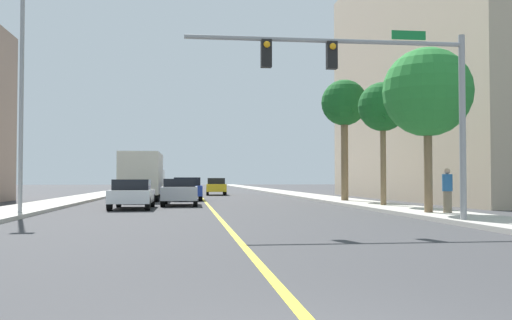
{
  "coord_description": "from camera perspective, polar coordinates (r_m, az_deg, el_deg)",
  "views": [
    {
      "loc": [
        -1.23,
        -4.33,
        1.43
      ],
      "look_at": [
        1.66,
        19.22,
        2.2
      ],
      "focal_mm": 40.37,
      "sensor_mm": 36.0,
      "label": 1
    }
  ],
  "objects": [
    {
      "name": "traffic_signal_mast",
      "position": [
        18.31,
        12.09,
        7.74
      ],
      "size": [
        8.79,
        0.36,
        5.9
      ],
      "color": "gray",
      "rests_on": "sidewalk_right"
    },
    {
      "name": "street_lamp",
      "position": [
        24.02,
        -22.21,
        6.49
      ],
      "size": [
        0.56,
        0.28,
        8.57
      ],
      "color": "gray",
      "rests_on": "sidewalk_left"
    },
    {
      "name": "sidewalk_left",
      "position": [
        46.89,
        -15.79,
        -3.45
      ],
      "size": [
        2.72,
        168.0,
        0.15
      ],
      "primitive_type": "cube",
      "color": "#B2ADA3",
      "rests_on": "ground"
    },
    {
      "name": "palm_near",
      "position": [
        23.14,
        16.63,
        6.39
      ],
      "size": [
        3.42,
        3.42,
        6.32
      ],
      "color": "brown",
      "rests_on": "sidewalk_right"
    },
    {
      "name": "car_white",
      "position": [
        27.93,
        -12.15,
        -3.28
      ],
      "size": [
        1.91,
        4.55,
        1.4
      ],
      "rotation": [
        0.0,
        0.0,
        -0.0
      ],
      "color": "white",
      "rests_on": "ground"
    },
    {
      "name": "lane_marking_center",
      "position": [
        46.37,
        -5.5,
        -3.62
      ],
      "size": [
        0.16,
        144.0,
        0.01
      ],
      "primitive_type": "cube",
      "color": "yellow",
      "rests_on": "ground"
    },
    {
      "name": "ground",
      "position": [
        46.37,
        -5.5,
        -3.63
      ],
      "size": [
        192.0,
        192.0,
        0.0
      ],
      "primitive_type": "plane",
      "color": "#38383A"
    },
    {
      "name": "palm_mid",
      "position": [
        28.95,
        12.45,
        5.04
      ],
      "size": [
        2.41,
        2.41,
        6.02
      ],
      "color": "brown",
      "rests_on": "sidewalk_right"
    },
    {
      "name": "car_silver",
      "position": [
        30.93,
        -7.56,
        -3.12
      ],
      "size": [
        1.91,
        4.25,
        1.43
      ],
      "rotation": [
        0.0,
        0.0,
        -0.01
      ],
      "color": "#BCBCC1",
      "rests_on": "ground"
    },
    {
      "name": "pedestrian",
      "position": [
        22.82,
        18.44,
        -2.89
      ],
      "size": [
        0.38,
        0.38,
        1.67
      ],
      "rotation": [
        0.0,
        0.0,
        1.8
      ],
      "color": "#726651",
      "rests_on": "sidewalk_right"
    },
    {
      "name": "palm_far",
      "position": [
        34.81,
        8.75,
        5.41
      ],
      "size": [
        2.74,
        2.74,
        7.19
      ],
      "color": "brown",
      "rests_on": "sidewalk_right"
    },
    {
      "name": "car_black",
      "position": [
        51.86,
        -9.94,
        -2.64
      ],
      "size": [
        1.95,
        3.86,
        1.34
      ],
      "rotation": [
        0.0,
        0.0,
        0.02
      ],
      "color": "black",
      "rests_on": "ground"
    },
    {
      "name": "car_yellow",
      "position": [
        50.63,
        -3.97,
        -2.63
      ],
      "size": [
        1.87,
        4.41,
        1.49
      ],
      "rotation": [
        0.0,
        0.0,
        -0.04
      ],
      "color": "gold",
      "rests_on": "ground"
    },
    {
      "name": "car_blue",
      "position": [
        38.26,
        -6.83,
        -2.85
      ],
      "size": [
        1.98,
        4.26,
        1.52
      ],
      "rotation": [
        0.0,
        0.0,
        -0.01
      ],
      "color": "#1E389E",
      "rests_on": "ground"
    },
    {
      "name": "delivery_truck",
      "position": [
        38.64,
        -11.14,
        -1.52
      ],
      "size": [
        2.48,
        8.95,
        3.07
      ],
      "rotation": [
        0.0,
        0.0,
        -0.01
      ],
      "color": "silver",
      "rests_on": "ground"
    },
    {
      "name": "building_right_near",
      "position": [
        44.7,
        23.6,
        7.77
      ],
      "size": [
        17.82,
        27.17,
        17.59
      ],
      "primitive_type": "cube",
      "color": "tan",
      "rests_on": "ground"
    },
    {
      "name": "sidewalk_right",
      "position": [
        47.33,
        4.7,
        -3.5
      ],
      "size": [
        2.72,
        168.0,
        0.15
      ],
      "primitive_type": "cube",
      "color": "#B2ADA3",
      "rests_on": "ground"
    }
  ]
}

